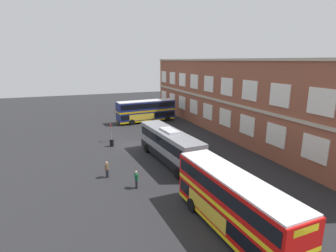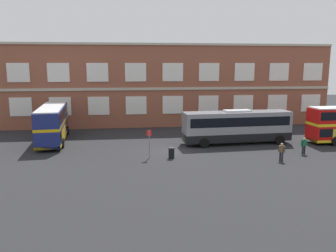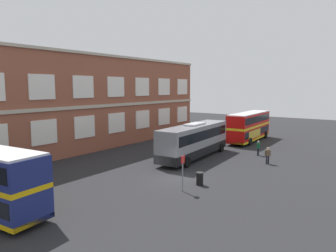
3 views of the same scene
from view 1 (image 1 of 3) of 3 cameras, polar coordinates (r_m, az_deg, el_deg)
The scene contains 9 objects.
ground_plane at distance 37.91m, azimuth -5.18°, elevation -3.70°, with size 120.00×120.00×0.00m, color #232326.
brick_terminal_building at distance 44.22m, azimuth 14.81°, elevation 5.95°, with size 51.12×8.19×11.62m.
double_decker_near at distance 50.55m, azimuth -4.69°, elevation 3.27°, with size 3.60×11.19×4.07m.
double_decker_middle at distance 19.03m, azimuth 13.68°, elevation -15.65°, with size 11.09×3.16×4.07m.
touring_coach at distance 30.64m, azimuth 0.30°, elevation -4.18°, with size 12.14×3.48×3.80m.
waiting_passenger at distance 27.49m, azimuth -12.89°, elevation -8.89°, with size 0.52×0.53×1.70m.
second_passenger at distance 24.90m, azimuth -6.78°, elevation -11.10°, with size 0.63×0.25×1.70m.
bus_stand_flag at distance 38.82m, azimuth -12.11°, elevation -1.02°, with size 0.44×0.10×2.70m.
station_litter_bin at distance 37.12m, azimuth -11.90°, elevation -3.49°, with size 0.60×0.60×1.03m.
Camera 1 is at (34.74, -8.00, 11.40)m, focal length 28.58 mm.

